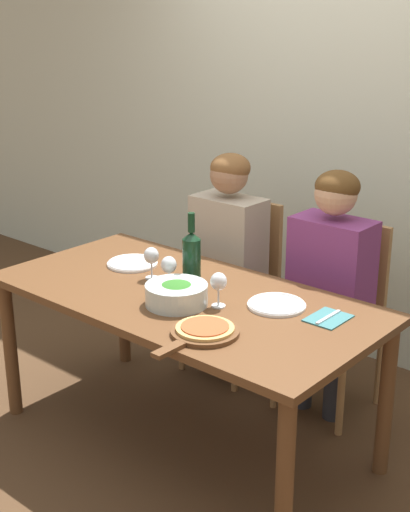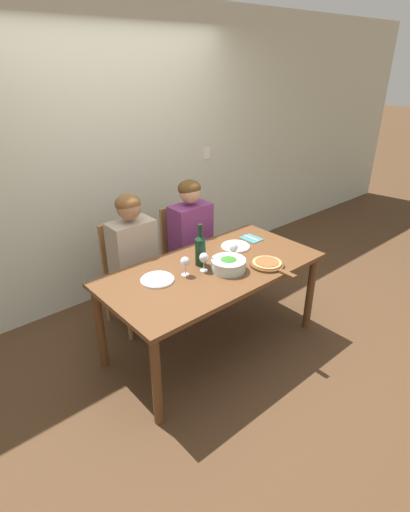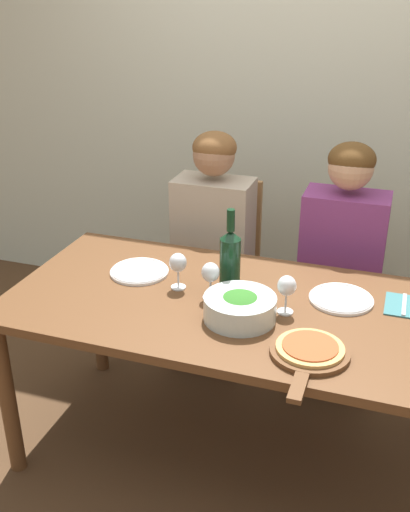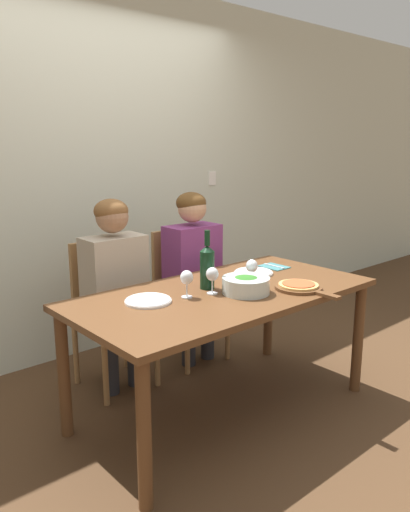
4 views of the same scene
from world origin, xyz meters
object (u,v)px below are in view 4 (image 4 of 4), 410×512
(wine_bottle, at_px, (207,266))
(wine_glass_left, at_px, (187,279))
(chair_left, at_px, (108,309))
(chair_right, at_px, (184,290))
(wine_glass_centre, at_px, (213,276))
(broccoli_bowl, at_px, (246,285))
(wine_glass_right, at_px, (252,267))
(person_woman, at_px, (116,277))
(pizza_on_board, at_px, (300,287))
(dinner_plate_right, at_px, (254,273))
(fork_on_napkin, at_px, (274,267))
(person_man, at_px, (194,262))
(dinner_plate_left, at_px, (148,301))

(wine_bottle, distance_m, wine_glass_left, 0.21)
(chair_left, height_order, chair_right, same)
(chair_left, relative_size, chair_right, 1.00)
(wine_glass_centre, bearing_deg, chair_right, 61.55)
(chair_right, relative_size, wine_glass_left, 6.21)
(broccoli_bowl, relative_size, wine_glass_right, 1.76)
(person_woman, xyz_separation_m, broccoli_bowl, (0.36, -0.77, 0.05))
(chair_left, height_order, wine_glass_right, chair_left)
(wine_glass_centre, bearing_deg, wine_glass_left, 163.30)
(chair_right, bearing_deg, pizza_on_board, -89.59)
(pizza_on_board, relative_size, wine_glass_right, 2.69)
(dinner_plate_right, distance_m, wine_glass_right, 0.26)
(wine_glass_centre, bearing_deg, dinner_plate_right, 17.10)
(wine_bottle, xyz_separation_m, broccoli_bowl, (0.10, -0.21, -0.09))
(wine_bottle, bearing_deg, wine_glass_right, -24.09)
(broccoli_bowl, bearing_deg, fork_on_napkin, 26.99)
(wine_bottle, height_order, wine_glass_centre, wine_bottle)
(person_man, bearing_deg, chair_left, 169.87)
(wine_glass_right, bearing_deg, pizza_on_board, -62.09)
(dinner_plate_right, bearing_deg, wine_bottle, -173.86)
(chair_right, bearing_deg, wine_glass_centre, -118.45)
(dinner_plate_left, bearing_deg, wine_glass_centre, -18.07)
(chair_left, bearing_deg, broccoli_bowl, -67.96)
(dinner_plate_left, bearing_deg, chair_left, 78.01)
(chair_right, bearing_deg, wine_glass_left, -127.80)
(wine_bottle, height_order, wine_glass_left, wine_bottle)
(broccoli_bowl, height_order, wine_glass_centre, wine_glass_centre)
(chair_right, bearing_deg, wine_bottle, -118.90)
(dinner_plate_left, bearing_deg, person_man, 35.52)
(dinner_plate_left, distance_m, dinner_plate_right, 0.83)
(person_man, distance_m, dinner_plate_left, 0.95)
(person_man, relative_size, broccoli_bowl, 4.62)
(chair_left, xyz_separation_m, chair_right, (0.63, 0.00, 0.00))
(fork_on_napkin, bearing_deg, wine_glass_left, -171.06)
(dinner_plate_left, xyz_separation_m, wine_glass_centre, (0.35, -0.11, 0.10))
(dinner_plate_right, bearing_deg, chair_right, 95.38)
(dinner_plate_left, bearing_deg, wine_bottle, -1.86)
(dinner_plate_left, relative_size, pizza_on_board, 0.60)
(person_woman, distance_m, wine_glass_left, 0.64)
(broccoli_bowl, xyz_separation_m, pizza_on_board, (0.28, -0.15, -0.03))
(broccoli_bowl, xyz_separation_m, dinner_plate_right, (0.33, 0.26, -0.04))
(chair_left, bearing_deg, dinner_plate_left, -101.99)
(wine_glass_centre, bearing_deg, wine_bottle, 64.60)
(person_man, bearing_deg, dinner_plate_left, -144.48)
(chair_left, bearing_deg, wine_glass_left, -85.19)
(wine_bottle, bearing_deg, wine_glass_left, -163.74)
(chair_left, relative_size, dinner_plate_left, 3.82)
(chair_left, height_order, wine_glass_left, chair_left)
(dinner_plate_left, bearing_deg, chair_right, 40.69)
(chair_left, relative_size, fork_on_napkin, 5.21)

